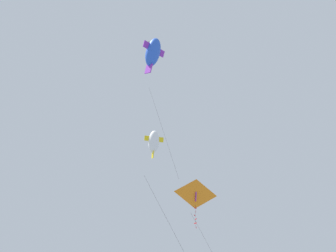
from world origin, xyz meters
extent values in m
ellipsoid|color=blue|center=(0.94, 1.96, 37.06)|extent=(1.78, 1.81, 2.24)
cube|color=purple|center=(1.39, 1.66, 37.29)|extent=(0.68, 0.66, 0.45)
cube|color=purple|center=(0.61, 2.38, 37.29)|extent=(0.68, 0.66, 0.45)
cube|color=purple|center=(0.66, 1.65, 35.91)|extent=(0.62, 0.65, 0.83)
sphere|color=black|center=(1.05, 1.66, 37.82)|extent=(0.26, 0.26, 0.21)
sphere|color=black|center=(0.64, 2.04, 37.82)|extent=(0.26, 0.26, 0.21)
cylinder|color=#47474C|center=(-0.45, 2.51, 31.87)|extent=(1.83, 2.14, 7.74)
pyramid|color=orange|center=(-1.54, 4.49, 27.76)|extent=(1.07, 2.00, 1.27)
cube|color=purple|center=(-1.67, 4.44, 27.63)|extent=(0.57, 0.27, 0.68)
cube|color=purple|center=(-1.43, 4.54, 28.30)|extent=(0.25, 0.49, 0.14)
cylinder|color=#47474C|center=(-1.64, 4.46, 27.00)|extent=(0.04, 0.04, 0.24)
cube|color=red|center=(-1.63, 4.48, 26.89)|extent=(0.16, 0.10, 0.06)
cylinder|color=#47474C|center=(-1.61, 4.48, 26.77)|extent=(0.01, 0.04, 0.23)
cube|color=red|center=(-1.60, 4.48, 26.65)|extent=(0.17, 0.03, 0.06)
cylinder|color=#47474C|center=(-1.59, 4.44, 26.54)|extent=(0.08, 0.03, 0.24)
cube|color=red|center=(-1.58, 4.41, 26.42)|extent=(0.17, 0.07, 0.06)
cylinder|color=#47474C|center=(-1.58, 4.44, 26.30)|extent=(0.07, 0.01, 0.24)
cube|color=red|center=(-1.58, 4.47, 26.19)|extent=(0.16, 0.10, 0.06)
cylinder|color=#47474C|center=(-1.62, 4.45, 26.07)|extent=(0.05, 0.08, 0.24)
cube|color=red|center=(-1.65, 4.43, 25.95)|extent=(0.10, 0.16, 0.06)
cylinder|color=#47474C|center=(-1.71, 4.45, 25.84)|extent=(0.04, 0.13, 0.24)
cube|color=red|center=(-1.77, 4.46, 25.72)|extent=(0.17, 0.03, 0.06)
cylinder|color=#47474C|center=(-2.61, 5.08, 25.02)|extent=(1.28, 1.94, 4.21)
ellipsoid|color=white|center=(5.41, 2.64, 28.00)|extent=(0.91, 0.75, 1.18)
cube|color=yellow|center=(5.53, 2.38, 28.12)|extent=(0.22, 0.40, 0.24)
cube|color=yellow|center=(5.36, 2.92, 28.12)|extent=(0.22, 0.40, 0.24)
cube|color=yellow|center=(5.21, 2.57, 27.39)|extent=(0.42, 0.17, 0.43)
sphere|color=black|center=(5.37, 2.47, 28.40)|extent=(0.13, 0.11, 0.11)
sphere|color=black|center=(5.28, 2.75, 28.40)|extent=(0.13, 0.11, 0.11)
cylinder|color=#47474C|center=(3.67, 3.35, 24.21)|extent=(1.59, 3.03, 6.18)
camera|label=1|loc=(24.66, 4.89, 18.23)|focal=47.35mm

